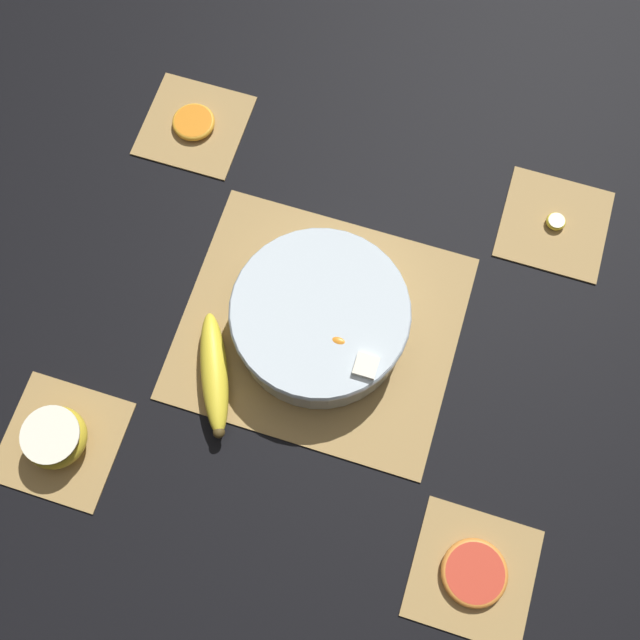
# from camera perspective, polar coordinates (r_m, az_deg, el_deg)

# --- Properties ---
(ground_plane) EXTENTS (6.00, 6.00, 0.00)m
(ground_plane) POSITION_cam_1_polar(r_m,az_deg,el_deg) (1.11, 0.00, -0.58)
(ground_plane) COLOR black
(bamboo_mat_center) EXTENTS (0.40, 0.35, 0.01)m
(bamboo_mat_center) POSITION_cam_1_polar(r_m,az_deg,el_deg) (1.11, 0.00, -0.53)
(bamboo_mat_center) COLOR #A8844C
(bamboo_mat_center) RESTS_ON ground_plane
(coaster_mat_near_left) EXTENTS (0.16, 0.16, 0.01)m
(coaster_mat_near_left) POSITION_cam_1_polar(r_m,az_deg,el_deg) (1.13, -19.08, -8.68)
(coaster_mat_near_left) COLOR #A8844C
(coaster_mat_near_left) RESTS_ON ground_plane
(coaster_mat_near_right) EXTENTS (0.16, 0.16, 0.01)m
(coaster_mat_near_right) POSITION_cam_1_polar(r_m,az_deg,el_deg) (1.07, 11.59, -18.36)
(coaster_mat_near_right) COLOR #A8844C
(coaster_mat_near_right) RESTS_ON ground_plane
(coaster_mat_far_left) EXTENTS (0.16, 0.16, 0.01)m
(coaster_mat_far_left) POSITION_cam_1_polar(r_m,az_deg,el_deg) (1.27, -9.55, 14.45)
(coaster_mat_far_left) COLOR #A8844C
(coaster_mat_far_left) RESTS_ON ground_plane
(coaster_mat_far_right) EXTENTS (0.16, 0.16, 0.01)m
(coaster_mat_far_right) POSITION_cam_1_polar(r_m,az_deg,el_deg) (1.22, 17.44, 7.03)
(coaster_mat_far_right) COLOR #A8844C
(coaster_mat_far_right) RESTS_ON ground_plane
(fruit_salad_bowl) EXTENTS (0.26, 0.26, 0.08)m
(fruit_salad_bowl) POSITION_cam_1_polar(r_m,az_deg,el_deg) (1.06, 0.03, 0.22)
(fruit_salad_bowl) COLOR silver
(fruit_salad_bowl) RESTS_ON bamboo_mat_center
(whole_banana) EXTENTS (0.11, 0.18, 0.04)m
(whole_banana) POSITION_cam_1_polar(r_m,az_deg,el_deg) (1.07, -8.06, -4.08)
(whole_banana) COLOR yellow
(whole_banana) RESTS_ON bamboo_mat_center
(apple_half) EXTENTS (0.09, 0.09, 0.05)m
(apple_half) POSITION_cam_1_polar(r_m,az_deg,el_deg) (1.10, -19.54, -8.42)
(apple_half) COLOR gold
(apple_half) RESTS_ON coaster_mat_near_left
(orange_slice_whole) EXTENTS (0.07, 0.07, 0.01)m
(orange_slice_whole) POSITION_cam_1_polar(r_m,az_deg,el_deg) (1.26, -9.61, 14.64)
(orange_slice_whole) COLOR orange
(orange_slice_whole) RESTS_ON coaster_mat_far_left
(banana_coin_single) EXTENTS (0.03, 0.03, 0.01)m
(banana_coin_single) POSITION_cam_1_polar(r_m,az_deg,el_deg) (1.22, 17.54, 7.17)
(banana_coin_single) COLOR #F7EFC6
(banana_coin_single) RESTS_ON coaster_mat_far_right
(grapefruit_slice) EXTENTS (0.09, 0.09, 0.01)m
(grapefruit_slice) POSITION_cam_1_polar(r_m,az_deg,el_deg) (1.06, 11.68, -18.35)
(grapefruit_slice) COLOR red
(grapefruit_slice) RESTS_ON coaster_mat_near_right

